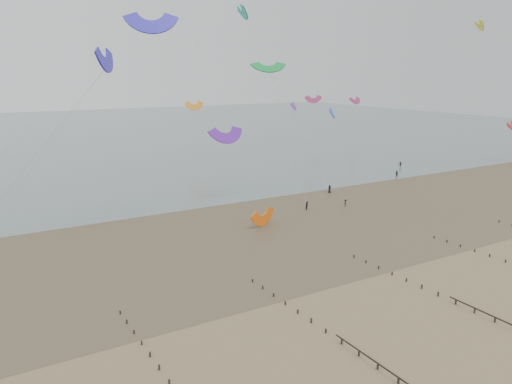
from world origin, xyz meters
TOP-DOWN VIEW (x-y plane):
  - ground at (0.00, 0.00)m, footprint 500.00×500.00m
  - sea_and_shore at (-4.08, 34.40)m, footprint 500.00×665.00m
  - kitesurfers at (33.52, 48.67)m, footprint 112.98×27.18m
  - grounded_kite at (0.65, 33.16)m, footprint 7.35×6.67m
  - kites_airborne at (-3.19, 87.33)m, footprint 218.05×101.82m

SIDE VIEW (x-z plane):
  - ground at x=0.00m, z-range 0.00..0.00m
  - grounded_kite at x=0.65m, z-range -1.64..1.64m
  - sea_and_shore at x=-4.08m, z-range -0.01..0.02m
  - kitesurfers at x=33.52m, z-range -0.08..1.81m
  - kites_airborne at x=-3.19m, z-range 3.09..42.98m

